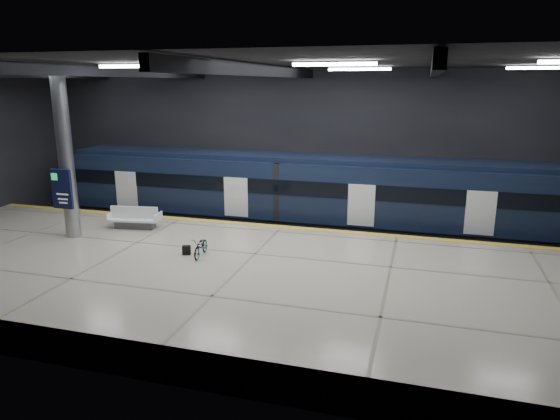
% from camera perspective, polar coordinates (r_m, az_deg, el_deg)
% --- Properties ---
extents(ground, '(30.00, 30.00, 0.00)m').
position_cam_1_polar(ground, '(20.08, -1.91, -7.07)').
color(ground, black).
rests_on(ground, ground).
extents(room_shell, '(30.10, 16.10, 8.05)m').
position_cam_1_polar(room_shell, '(18.77, -2.06, 9.42)').
color(room_shell, black).
rests_on(room_shell, ground).
extents(platform, '(30.00, 11.00, 1.10)m').
position_cam_1_polar(platform, '(17.69, -4.45, -8.23)').
color(platform, beige).
rests_on(platform, ground).
extents(safety_strip, '(30.00, 0.40, 0.01)m').
position_cam_1_polar(safety_strip, '(22.22, 0.26, -1.92)').
color(safety_strip, gold).
rests_on(safety_strip, platform).
extents(rails, '(30.00, 1.52, 0.16)m').
position_cam_1_polar(rails, '(25.06, 1.97, -2.48)').
color(rails, gray).
rests_on(rails, ground).
extents(train, '(29.40, 2.84, 3.79)m').
position_cam_1_polar(train, '(24.14, 6.85, 1.63)').
color(train, black).
rests_on(train, ground).
extents(bench, '(2.33, 1.24, 0.98)m').
position_cam_1_polar(bench, '(22.88, -16.25, -1.15)').
color(bench, '#595B60').
rests_on(bench, platform).
extents(bicycle, '(0.67, 1.48, 0.75)m').
position_cam_1_polar(bicycle, '(18.64, -9.01, -4.14)').
color(bicycle, '#99999E').
rests_on(bicycle, platform).
extents(pannier_bag, '(0.34, 0.26, 0.35)m').
position_cam_1_polar(pannier_bag, '(18.96, -10.64, -4.53)').
color(pannier_bag, black).
rests_on(pannier_bag, platform).
extents(info_column, '(0.90, 0.78, 6.90)m').
position_cam_1_polar(info_column, '(21.90, -23.34, 5.66)').
color(info_column, '#9EA0A5').
rests_on(info_column, platform).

